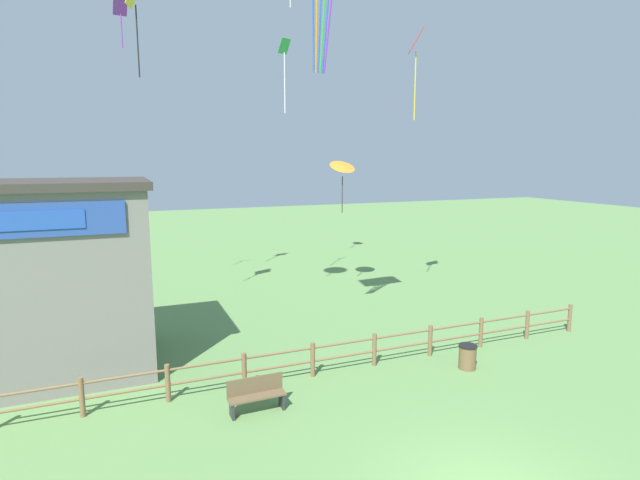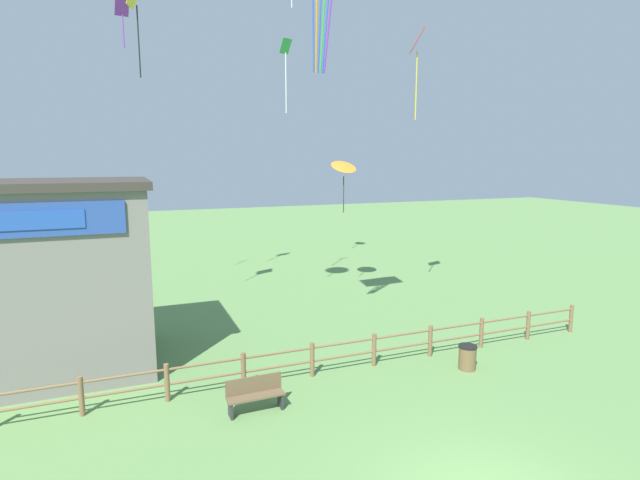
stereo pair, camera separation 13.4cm
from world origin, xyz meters
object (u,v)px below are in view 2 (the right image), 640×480
object	(u,v)px
kite_green_diamond	(286,64)
kite_orange_delta	(344,167)
kite_red_diamond	(417,52)
kite_yellow_diamond	(137,3)
seaside_building	(5,280)
kite_purple_streamer	(122,13)
trash_bin	(467,357)
park_bench_near_fence	(255,394)

from	to	relation	value
kite_green_diamond	kite_orange_delta	distance (m)	5.45
kite_red_diamond	kite_yellow_diamond	distance (m)	11.30
seaside_building	kite_red_diamond	distance (m)	17.62
kite_purple_streamer	kite_red_diamond	bearing A→B (deg)	-21.24
trash_bin	kite_red_diamond	xyz separation A→B (m)	(2.33, 7.08, 10.67)
kite_red_diamond	kite_yellow_diamond	xyz separation A→B (m)	(-11.19, 1.13, 1.06)
seaside_building	kite_orange_delta	xyz separation A→B (m)	(13.54, 5.46, 3.20)
kite_red_diamond	kite_green_diamond	bearing A→B (deg)	142.88
seaside_building	kite_purple_streamer	distance (m)	12.38
kite_red_diamond	kite_orange_delta	size ratio (longest dim) A/B	1.48
park_bench_near_fence	trash_bin	size ratio (longest dim) A/B	1.96
park_bench_near_fence	kite_purple_streamer	distance (m)	17.01
trash_bin	kite_green_diamond	xyz separation A→B (m)	(-2.41, 10.67, 10.46)
trash_bin	kite_purple_streamer	size ratio (longest dim) A/B	0.39
kite_orange_delta	kite_purple_streamer	size ratio (longest dim) A/B	1.30
seaside_building	kite_yellow_diamond	distance (m)	10.66
park_bench_near_fence	kite_green_diamond	bearing A→B (deg)	67.52
kite_orange_delta	park_bench_near_fence	bearing A→B (deg)	-124.90
park_bench_near_fence	trash_bin	bearing A→B (deg)	0.92
park_bench_near_fence	kite_red_diamond	size ratio (longest dim) A/B	0.39
park_bench_near_fence	kite_orange_delta	world-z (taller)	kite_orange_delta
kite_purple_streamer	kite_yellow_diamond	bearing A→B (deg)	-82.78
kite_purple_streamer	kite_orange_delta	bearing A→B (deg)	-7.76
seaside_building	kite_red_diamond	bearing A→B (deg)	8.30
seaside_building	park_bench_near_fence	world-z (taller)	seaside_building
park_bench_near_fence	kite_yellow_diamond	size ratio (longest dim) A/B	0.43
seaside_building	kite_orange_delta	size ratio (longest dim) A/B	3.21
kite_red_diamond	kite_orange_delta	bearing A→B (deg)	121.36
seaside_building	kite_green_diamond	distance (m)	14.55
trash_bin	kite_purple_streamer	bearing A→B (deg)	128.71
kite_yellow_diamond	kite_orange_delta	world-z (taller)	kite_yellow_diamond
kite_red_diamond	kite_purple_streamer	distance (m)	12.56
seaside_building	kite_green_diamond	xyz separation A→B (m)	(10.76, 5.85, 7.87)
kite_orange_delta	kite_red_diamond	bearing A→B (deg)	-58.64
park_bench_near_fence	kite_orange_delta	xyz separation A→B (m)	(7.25, 10.39, 5.69)
trash_bin	kite_yellow_diamond	distance (m)	16.84
kite_red_diamond	trash_bin	bearing A→B (deg)	-108.21
kite_green_diamond	kite_red_diamond	bearing A→B (deg)	-37.12
kite_yellow_diamond	kite_orange_delta	distance (m)	11.19
trash_bin	kite_purple_streamer	distance (m)	19.22
kite_yellow_diamond	kite_purple_streamer	bearing A→B (deg)	97.22
park_bench_near_fence	trash_bin	xyz separation A→B (m)	(6.87, 0.11, -0.10)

